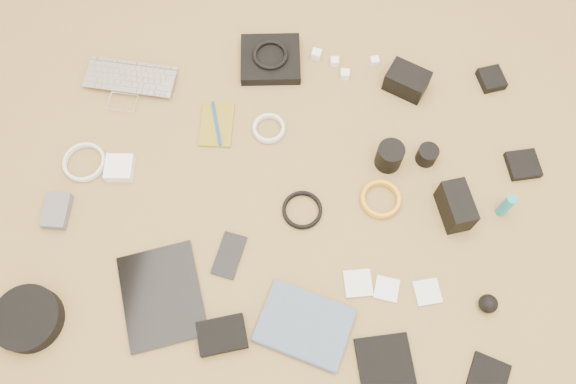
# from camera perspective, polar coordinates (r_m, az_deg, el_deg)

# --- Properties ---
(laptop) EXTENTS (0.29, 0.20, 0.02)m
(laptop) POSITION_cam_1_polar(r_m,az_deg,el_deg) (1.86, -16.01, 9.97)
(laptop) COLOR silver
(laptop) RESTS_ON ground
(headphone_pouch) EXTENTS (0.21, 0.21, 0.03)m
(headphone_pouch) POSITION_cam_1_polar(r_m,az_deg,el_deg) (1.85, -1.78, 13.33)
(headphone_pouch) COLOR black
(headphone_pouch) RESTS_ON ground
(headphones) EXTENTS (0.13, 0.13, 0.01)m
(headphones) POSITION_cam_1_polar(r_m,az_deg,el_deg) (1.83, -1.81, 13.77)
(headphones) COLOR black
(headphones) RESTS_ON headphone_pouch
(charger_a) EXTENTS (0.03, 0.03, 0.03)m
(charger_a) POSITION_cam_1_polar(r_m,az_deg,el_deg) (1.86, 2.91, 13.79)
(charger_a) COLOR white
(charger_a) RESTS_ON ground
(charger_b) EXTENTS (0.03, 0.03, 0.03)m
(charger_b) POSITION_cam_1_polar(r_m,az_deg,el_deg) (1.85, 4.76, 13.05)
(charger_b) COLOR white
(charger_b) RESTS_ON ground
(charger_c) EXTENTS (0.03, 0.03, 0.02)m
(charger_c) POSITION_cam_1_polar(r_m,az_deg,el_deg) (1.87, 8.79, 13.00)
(charger_c) COLOR white
(charger_c) RESTS_ON ground
(charger_d) EXTENTS (0.03, 0.03, 0.03)m
(charger_d) POSITION_cam_1_polar(r_m,az_deg,el_deg) (1.83, 5.81, 11.80)
(charger_d) COLOR white
(charger_d) RESTS_ON ground
(dslr_camera) EXTENTS (0.15, 0.13, 0.07)m
(dslr_camera) POSITION_cam_1_polar(r_m,az_deg,el_deg) (1.81, 11.98, 10.99)
(dslr_camera) COLOR black
(dslr_camera) RESTS_ON ground
(lens_pouch) EXTENTS (0.10, 0.10, 0.03)m
(lens_pouch) POSITION_cam_1_polar(r_m,az_deg,el_deg) (1.92, 19.96, 10.74)
(lens_pouch) COLOR black
(lens_pouch) RESTS_ON ground
(notebook_olive) EXTENTS (0.11, 0.16, 0.01)m
(notebook_olive) POSITION_cam_1_polar(r_m,az_deg,el_deg) (1.75, -7.25, 6.82)
(notebook_olive) COLOR olive
(notebook_olive) RESTS_ON ground
(pen_blue) EXTENTS (0.06, 0.15, 0.01)m
(pen_blue) POSITION_cam_1_polar(r_m,az_deg,el_deg) (1.74, -7.29, 6.96)
(pen_blue) COLOR #133E9E
(pen_blue) RESTS_ON notebook_olive
(cable_white_a) EXTENTS (0.12, 0.12, 0.01)m
(cable_white_a) POSITION_cam_1_polar(r_m,az_deg,el_deg) (1.72, -1.96, 6.39)
(cable_white_a) COLOR silver
(cable_white_a) RESTS_ON ground
(lens_a) EXTENTS (0.10, 0.10, 0.08)m
(lens_a) POSITION_cam_1_polar(r_m,az_deg,el_deg) (1.67, 10.27, 3.61)
(lens_a) COLOR black
(lens_a) RESTS_ON ground
(lens_b) EXTENTS (0.08, 0.08, 0.06)m
(lens_b) POSITION_cam_1_polar(r_m,az_deg,el_deg) (1.71, 13.95, 3.69)
(lens_b) COLOR black
(lens_b) RESTS_ON ground
(card_reader) EXTENTS (0.11, 0.11, 0.02)m
(card_reader) POSITION_cam_1_polar(r_m,az_deg,el_deg) (1.80, 22.76, 2.57)
(card_reader) COLOR black
(card_reader) RESTS_ON ground
(power_brick) EXTENTS (0.09, 0.09, 0.03)m
(power_brick) POSITION_cam_1_polar(r_m,az_deg,el_deg) (1.72, -16.75, 2.35)
(power_brick) COLOR white
(power_brick) RESTS_ON ground
(cable_white_b) EXTENTS (0.17, 0.17, 0.01)m
(cable_white_b) POSITION_cam_1_polar(r_m,az_deg,el_deg) (1.78, -19.93, 2.80)
(cable_white_b) COLOR silver
(cable_white_b) RESTS_ON ground
(cable_black) EXTENTS (0.14, 0.14, 0.01)m
(cable_black) POSITION_cam_1_polar(r_m,az_deg,el_deg) (1.61, 1.45, -1.90)
(cable_black) COLOR black
(cable_black) RESTS_ON ground
(cable_yellow) EXTENTS (0.14, 0.14, 0.01)m
(cable_yellow) POSITION_cam_1_polar(r_m,az_deg,el_deg) (1.64, 9.36, -0.80)
(cable_yellow) COLOR gold
(cable_yellow) RESTS_ON ground
(flash) EXTENTS (0.11, 0.14, 0.10)m
(flash) POSITION_cam_1_polar(r_m,az_deg,el_deg) (1.64, 16.68, -1.39)
(flash) COLOR black
(flash) RESTS_ON ground
(lens_cleaner) EXTENTS (0.03, 0.03, 0.10)m
(lens_cleaner) POSITION_cam_1_polar(r_m,az_deg,el_deg) (1.68, 21.27, -1.28)
(lens_cleaner) COLOR teal
(lens_cleaner) RESTS_ON ground
(battery_charger) EXTENTS (0.07, 0.11, 0.03)m
(battery_charger) POSITION_cam_1_polar(r_m,az_deg,el_deg) (1.73, -22.42, -1.79)
(battery_charger) COLOR #535458
(battery_charger) RESTS_ON ground
(tablet) EXTENTS (0.29, 0.33, 0.01)m
(tablet) POSITION_cam_1_polar(r_m,az_deg,el_deg) (1.58, -12.69, -10.23)
(tablet) COLOR black
(tablet) RESTS_ON ground
(phone) EXTENTS (0.08, 0.13, 0.01)m
(phone) POSITION_cam_1_polar(r_m,az_deg,el_deg) (1.58, -6.00, -6.41)
(phone) COLOR black
(phone) RESTS_ON ground
(filter_case_left) EXTENTS (0.09, 0.09, 0.01)m
(filter_case_left) POSITION_cam_1_polar(r_m,az_deg,el_deg) (1.56, 7.12, -9.20)
(filter_case_left) COLOR silver
(filter_case_left) RESTS_ON ground
(filter_case_mid) EXTENTS (0.07, 0.07, 0.01)m
(filter_case_mid) POSITION_cam_1_polar(r_m,az_deg,el_deg) (1.57, 9.98, -9.68)
(filter_case_mid) COLOR silver
(filter_case_mid) RESTS_ON ground
(filter_case_right) EXTENTS (0.08, 0.08, 0.01)m
(filter_case_right) POSITION_cam_1_polar(r_m,az_deg,el_deg) (1.59, 13.97, -9.84)
(filter_case_right) COLOR silver
(filter_case_right) RESTS_ON ground
(air_blower) EXTENTS (0.06, 0.06, 0.05)m
(air_blower) POSITION_cam_1_polar(r_m,az_deg,el_deg) (1.61, 19.67, -10.64)
(air_blower) COLOR black
(air_blower) RESTS_ON ground
(headphone_case) EXTENTS (0.20, 0.20, 0.05)m
(headphone_case) POSITION_cam_1_polar(r_m,az_deg,el_deg) (1.66, -24.90, -11.60)
(headphone_case) COLOR black
(headphone_case) RESTS_ON ground
(drive_case) EXTENTS (0.15, 0.13, 0.03)m
(drive_case) POSITION_cam_1_polar(r_m,az_deg,el_deg) (1.52, -6.71, -14.25)
(drive_case) COLOR black
(drive_case) RESTS_ON ground
(paperback) EXTENTS (0.27, 0.22, 0.02)m
(paperback) POSITION_cam_1_polar(r_m,az_deg,el_deg) (1.51, 0.50, -16.45)
(paperback) COLOR #435771
(paperback) RESTS_ON ground
(notebook_black_a) EXTENTS (0.19, 0.26, 0.02)m
(notebook_black_a) POSITION_cam_1_polar(r_m,az_deg,el_deg) (1.53, 10.15, -18.35)
(notebook_black_a) COLOR black
(notebook_black_a) RESTS_ON ground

